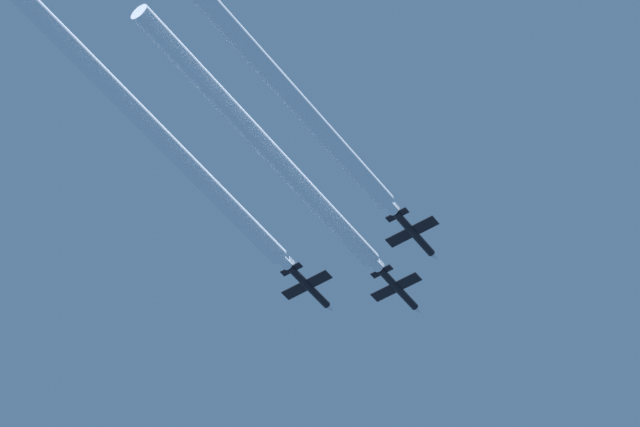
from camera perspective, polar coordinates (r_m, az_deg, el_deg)
jet_lead at (r=220.25m, az=3.09°, el=-2.97°), size 8.06×11.74×2.82m
jet_left_wingman at (r=218.10m, az=-0.39°, el=-2.90°), size 8.06×11.74×2.82m
jet_right_wingman at (r=211.03m, az=3.71°, el=-0.82°), size 8.06×11.74×2.82m
smoke_trail_lead at (r=202.00m, az=-2.03°, el=2.49°), size 2.67×55.32×2.67m
smoke_trail_left_wingman at (r=199.39m, az=-6.56°, el=3.32°), size 2.67×63.14×2.67m
smoke_trail_right_wingman at (r=192.41m, az=-1.99°, el=5.53°), size 2.67×59.84×2.67m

